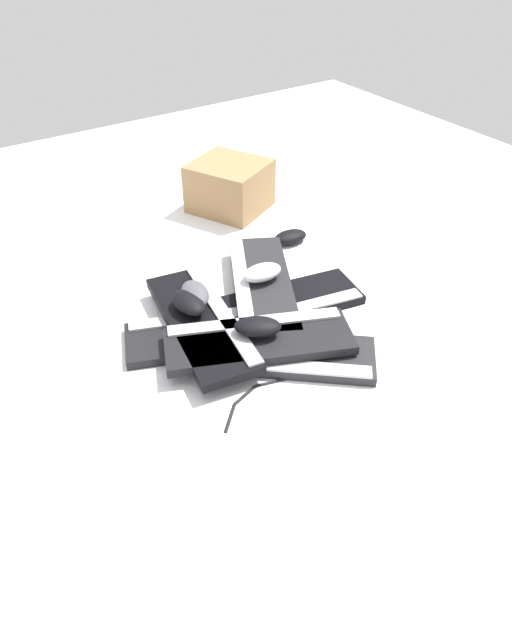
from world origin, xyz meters
The scene contains 14 objects.
ground_plane centered at (0.00, 0.00, 0.00)m, with size 3.20×3.20×0.00m, color white.
keyboard_0 centered at (0.11, 0.01, 0.01)m, with size 0.40×0.43×0.03m.
keyboard_1 centered at (-0.05, 0.12, 0.01)m, with size 0.23×0.46×0.03m.
keyboard_2 centered at (-0.04, -0.08, 0.01)m, with size 0.30×0.46×0.03m.
keyboard_3 centered at (0.07, -0.03, 0.04)m, with size 0.31×0.46×0.03m.
keyboard_4 centered at (-0.12, 0.11, 0.04)m, with size 0.46×0.34×0.03m.
keyboard_5 centered at (-0.06, -0.10, 0.04)m, with size 0.46×0.22×0.03m.
mouse_0 centered at (-0.31, 0.35, 0.02)m, with size 0.11×0.07×0.04m, color black.
mouse_1 centered at (0.06, -0.03, 0.08)m, with size 0.11×0.07×0.04m, color black.
mouse_2 centered at (-0.13, -0.08, 0.08)m, with size 0.11×0.07×0.04m, color #4C4C51.
mouse_3 centered at (-0.11, -0.11, 0.08)m, with size 0.11×0.07×0.04m, color black.
mouse_4 centered at (-0.12, 0.11, 0.08)m, with size 0.11×0.07×0.04m, color silver.
cable_0 centered at (0.11, 0.08, 0.00)m, with size 0.31×0.56×0.01m.
cardboard_box centered at (-0.61, 0.31, 0.08)m, with size 0.22×0.23×0.16m, color #9E774C.
Camera 1 is at (0.92, -0.60, 0.91)m, focal length 32.00 mm.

